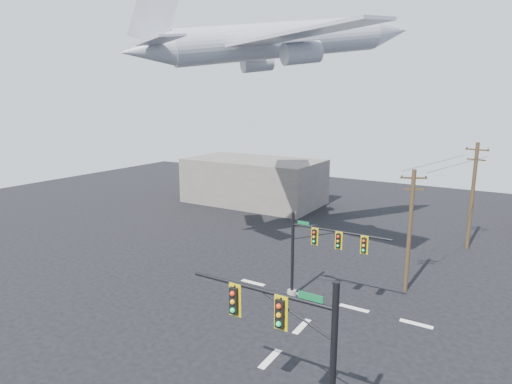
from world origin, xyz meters
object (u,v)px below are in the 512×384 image
Objects in this scene: utility_pole_a at (410,229)px; utility_pole_b at (472,194)px; signal_mast_far at (315,253)px; signal_mast_near at (299,358)px; airliner at (280,41)px.

utility_pole_a is 0.90× the size of utility_pole_b.
signal_mast_far is 19.60m from utility_pole_b.
utility_pole_b is at bearing 83.53° from signal_mast_near.
airliner is at bearing 147.32° from utility_pole_a.
signal_mast_far is at bearing -157.29° from utility_pole_a.
signal_mast_far is (-4.53, 12.04, -0.37)m from signal_mast_near.
airliner reaches higher than signal_mast_far.
utility_pole_b is 22.49m from airliner.
signal_mast_near is 0.73× the size of utility_pole_b.
utility_pole_b reaches higher than signal_mast_near.
signal_mast_near is at bearing -81.74° from utility_pole_b.
airliner is (-6.75, 7.15, 14.96)m from signal_mast_far.
signal_mast_near is 30.11m from utility_pole_b.
signal_mast_far is 7.29m from utility_pole_a.
utility_pole_a is at bearing 45.80° from signal_mast_far.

